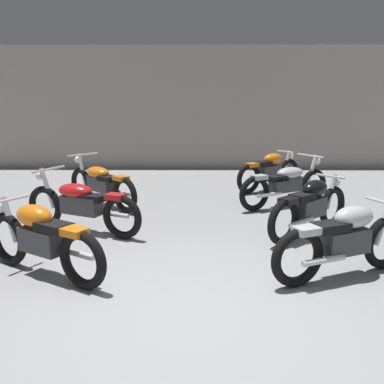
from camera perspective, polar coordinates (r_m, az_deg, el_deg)
ground_plane at (r=4.11m, az=-0.33°, el=-16.45°), size 60.00×60.00×0.00m
back_wall at (r=12.31m, az=0.22°, el=11.74°), size 13.48×0.24×3.60m
motorcycle_left_row_0 at (r=4.99m, az=-20.57°, el=-6.15°), size 1.74×1.11×0.88m
motorcycle_left_row_1 at (r=6.47m, az=-15.49°, el=-1.64°), size 2.02×1.07×0.97m
motorcycle_left_row_2 at (r=8.03m, az=-12.78°, el=1.24°), size 1.65×1.57×0.97m
motorcycle_right_row_0 at (r=4.96m, az=20.94°, el=-6.27°), size 1.86×0.87×0.88m
motorcycle_right_row_1 at (r=6.35m, az=16.44°, el=-1.89°), size 1.55×1.39×0.88m
motorcycle_right_row_2 at (r=8.01m, az=13.18°, el=1.19°), size 1.94×1.19×0.97m
motorcycle_right_row_3 at (r=9.42m, az=10.96°, el=3.02°), size 1.65×1.26×0.88m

